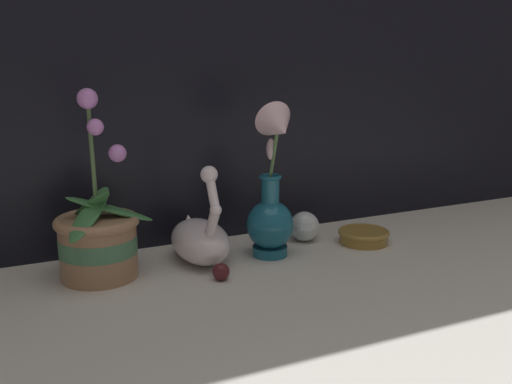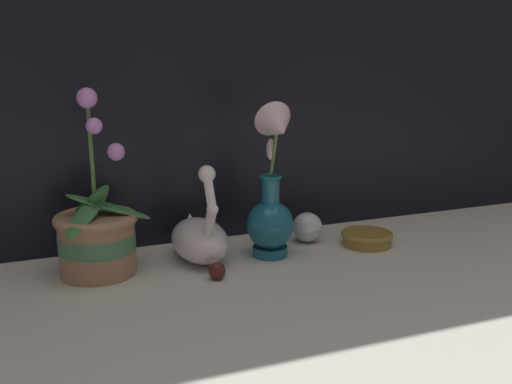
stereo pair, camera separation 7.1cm
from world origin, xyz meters
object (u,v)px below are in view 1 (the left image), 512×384
(blue_vase, at_px, (272,203))
(glass_sphere, at_px, (304,226))
(swan_figurine, at_px, (200,238))
(amber_dish, at_px, (364,235))
(orchid_potted_plant, at_px, (98,238))

(blue_vase, bearing_deg, glass_sphere, 28.99)
(swan_figurine, relative_size, amber_dish, 1.83)
(swan_figurine, height_order, amber_dish, swan_figurine)
(glass_sphere, bearing_deg, orchid_potted_plant, -176.59)
(swan_figurine, bearing_deg, orchid_potted_plant, -179.75)
(swan_figurine, xyz_separation_m, amber_dish, (0.38, -0.04, -0.03))
(orchid_potted_plant, xyz_separation_m, glass_sphere, (0.47, 0.03, -0.04))
(blue_vase, bearing_deg, orchid_potted_plant, 174.17)
(glass_sphere, xyz_separation_m, amber_dish, (0.11, -0.07, -0.02))
(swan_figurine, height_order, glass_sphere, swan_figurine)
(orchid_potted_plant, bearing_deg, blue_vase, -5.83)
(glass_sphere, bearing_deg, amber_dish, -31.75)
(blue_vase, distance_m, amber_dish, 0.25)
(glass_sphere, relative_size, amber_dish, 0.59)
(swan_figurine, distance_m, glass_sphere, 0.26)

